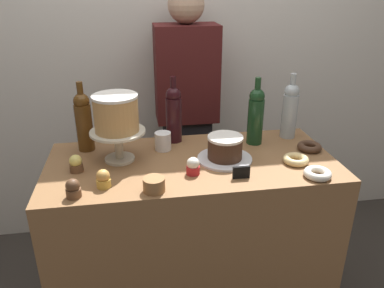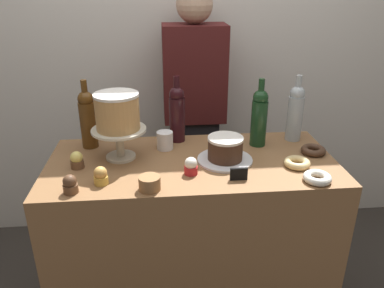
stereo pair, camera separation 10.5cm
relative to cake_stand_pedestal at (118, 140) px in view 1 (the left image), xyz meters
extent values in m
cube|color=silver|center=(0.32, 0.81, 0.32)|extent=(6.00, 0.05, 2.60)
cube|color=brown|center=(0.32, -0.06, -0.54)|extent=(1.28, 0.59, 0.89)
cylinder|color=beige|center=(0.00, 0.00, -0.09)|extent=(0.13, 0.13, 0.01)
cylinder|color=beige|center=(0.00, 0.00, -0.02)|extent=(0.04, 0.04, 0.12)
cylinder|color=beige|center=(0.00, 0.00, 0.04)|extent=(0.24, 0.24, 0.01)
cylinder|color=tan|center=(0.00, 0.00, 0.12)|extent=(0.19, 0.19, 0.15)
cylinder|color=white|center=(0.00, 0.00, 0.20)|extent=(0.19, 0.19, 0.01)
cylinder|color=white|center=(0.46, -0.07, -0.09)|extent=(0.24, 0.24, 0.01)
cylinder|color=#3D2619|center=(0.46, -0.07, -0.04)|extent=(0.15, 0.15, 0.09)
cylinder|color=white|center=(0.46, -0.07, 0.01)|extent=(0.16, 0.16, 0.01)
cylinder|color=#B2BCC1|center=(0.84, 0.14, 0.01)|extent=(0.08, 0.08, 0.22)
sphere|color=#B2BCC1|center=(0.84, 0.14, 0.14)|extent=(0.07, 0.07, 0.07)
cylinder|color=#B2BCC1|center=(0.84, 0.14, 0.19)|extent=(0.03, 0.03, 0.08)
cylinder|color=#5B3814|center=(-0.15, 0.14, 0.01)|extent=(0.08, 0.08, 0.22)
sphere|color=#5B3814|center=(-0.15, 0.14, 0.14)|extent=(0.07, 0.07, 0.07)
cylinder|color=#5B3814|center=(-0.15, 0.14, 0.19)|extent=(0.03, 0.03, 0.08)
cylinder|color=#193D1E|center=(0.65, 0.09, 0.01)|extent=(0.08, 0.08, 0.22)
sphere|color=#193D1E|center=(0.65, 0.09, 0.14)|extent=(0.07, 0.07, 0.07)
cylinder|color=#193D1E|center=(0.65, 0.09, 0.19)|extent=(0.03, 0.03, 0.08)
cylinder|color=black|center=(0.26, 0.18, 0.01)|extent=(0.08, 0.08, 0.22)
sphere|color=black|center=(0.26, 0.18, 0.14)|extent=(0.07, 0.07, 0.07)
cylinder|color=black|center=(0.26, 0.18, 0.19)|extent=(0.03, 0.03, 0.08)
cylinder|color=gold|center=(-0.06, -0.23, -0.08)|extent=(0.06, 0.06, 0.03)
sphere|color=#CC9347|center=(-0.06, -0.23, -0.05)|extent=(0.05, 0.05, 0.05)
cylinder|color=red|center=(0.30, -0.18, -0.08)|extent=(0.06, 0.06, 0.03)
sphere|color=white|center=(0.30, -0.18, -0.05)|extent=(0.05, 0.05, 0.05)
cylinder|color=brown|center=(-0.18, -0.08, -0.08)|extent=(0.06, 0.06, 0.03)
sphere|color=#EFDB6B|center=(-0.18, -0.08, -0.05)|extent=(0.05, 0.05, 0.05)
cylinder|color=brown|center=(-0.16, -0.29, -0.08)|extent=(0.06, 0.06, 0.03)
sphere|color=brown|center=(-0.16, -0.29, -0.05)|extent=(0.05, 0.05, 0.05)
torus|color=silver|center=(0.79, -0.29, -0.08)|extent=(0.11, 0.11, 0.03)
torus|color=#472D1E|center=(0.88, -0.04, -0.08)|extent=(0.11, 0.11, 0.03)
torus|color=#E0C17F|center=(0.76, -0.15, -0.08)|extent=(0.11, 0.11, 0.03)
cylinder|color=olive|center=(0.13, -0.29, -0.09)|extent=(0.08, 0.08, 0.01)
cylinder|color=olive|center=(0.13, -0.29, -0.08)|extent=(0.08, 0.08, 0.01)
cylinder|color=olive|center=(0.13, -0.29, -0.07)|extent=(0.08, 0.08, 0.01)
cylinder|color=olive|center=(0.13, -0.29, -0.06)|extent=(0.08, 0.08, 0.01)
cylinder|color=olive|center=(0.13, -0.29, -0.05)|extent=(0.08, 0.08, 0.01)
cube|color=black|center=(0.49, -0.25, -0.07)|extent=(0.07, 0.01, 0.05)
cylinder|color=white|center=(0.20, 0.08, -0.05)|extent=(0.08, 0.08, 0.08)
cube|color=black|center=(0.39, 0.59, -0.56)|extent=(0.28, 0.18, 0.85)
cube|color=#4C1919|center=(0.39, 0.59, 0.14)|extent=(0.36, 0.22, 0.55)
sphere|color=tan|center=(0.39, 0.59, 0.52)|extent=(0.20, 0.20, 0.20)
camera|label=1|loc=(0.07, -1.55, 0.65)|focal=35.39mm
camera|label=2|loc=(0.18, -1.56, 0.65)|focal=35.39mm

